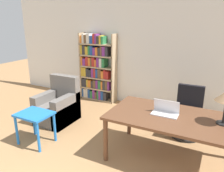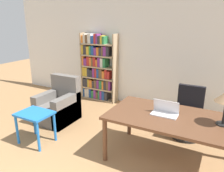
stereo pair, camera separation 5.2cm
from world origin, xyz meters
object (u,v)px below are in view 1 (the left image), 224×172
(laptop, at_px, (165,111))
(office_chair, at_px, (188,114))
(side_table_blue, at_px, (35,119))
(armchair, at_px, (58,107))
(bookshelf, at_px, (96,69))
(desk, at_px, (171,121))

(laptop, xyz_separation_m, office_chair, (0.21, 0.91, -0.36))
(laptop, xyz_separation_m, side_table_blue, (-2.06, -0.60, -0.32))
(laptop, bearing_deg, armchair, 173.70)
(bookshelf, bearing_deg, side_table_blue, -84.97)
(desk, height_order, side_table_blue, desk)
(office_chair, relative_size, side_table_blue, 1.63)
(side_table_blue, relative_size, armchair, 0.61)
(laptop, distance_m, side_table_blue, 2.17)
(side_table_blue, height_order, bookshelf, bookshelf)
(desk, bearing_deg, bookshelf, 142.90)
(office_chair, distance_m, armchair, 2.60)
(desk, relative_size, laptop, 4.80)
(desk, height_order, laptop, laptop)
(laptop, relative_size, side_table_blue, 0.67)
(bookshelf, bearing_deg, office_chair, -19.26)
(laptop, distance_m, bookshelf, 2.88)
(desk, bearing_deg, office_chair, 83.37)
(desk, relative_size, office_chair, 1.96)
(bookshelf, bearing_deg, laptop, -37.97)
(laptop, height_order, bookshelf, bookshelf)
(desk, height_order, armchair, armchair)
(desk, bearing_deg, laptop, 168.16)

